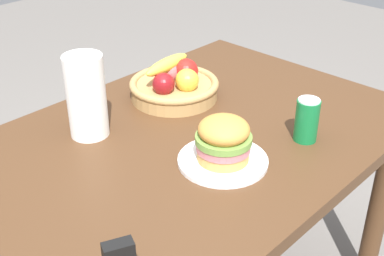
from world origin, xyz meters
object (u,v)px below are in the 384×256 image
(sandwich, at_px, (225,139))
(soda_can, at_px, (307,120))
(paper_towel_roll, at_px, (86,96))
(fruit_basket, at_px, (175,85))
(plate, at_px, (224,160))

(sandwich, xyz_separation_m, soda_can, (0.25, -0.09, -0.01))
(paper_towel_roll, bearing_deg, soda_can, -49.62)
(soda_can, height_order, paper_towel_roll, paper_towel_roll)
(soda_can, xyz_separation_m, fruit_basket, (-0.06, 0.46, -0.02))
(plate, height_order, soda_can, soda_can)
(fruit_basket, bearing_deg, soda_can, -82.08)
(fruit_basket, xyz_separation_m, paper_towel_roll, (-0.33, 0.01, 0.07))
(plate, bearing_deg, fruit_basket, 63.45)
(soda_can, distance_m, paper_towel_roll, 0.61)
(soda_can, bearing_deg, paper_towel_roll, 130.38)
(sandwich, height_order, fruit_basket, same)
(sandwich, relative_size, paper_towel_roll, 0.61)
(soda_can, bearing_deg, sandwich, 159.59)
(sandwich, xyz_separation_m, paper_towel_roll, (-0.15, 0.37, 0.05))
(plate, xyz_separation_m, sandwich, (0.00, -0.00, 0.07))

